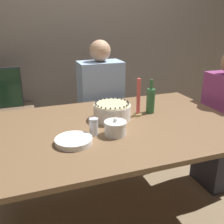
# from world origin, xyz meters

# --- Properties ---
(ground_plane) EXTENTS (12.00, 12.00, 0.00)m
(ground_plane) POSITION_xyz_m (0.00, 0.00, 0.00)
(ground_plane) COLOR #8C7556
(wall_behind) EXTENTS (8.00, 0.05, 2.60)m
(wall_behind) POSITION_xyz_m (0.00, 1.40, 1.30)
(wall_behind) COLOR slate
(wall_behind) RESTS_ON ground_plane
(dining_table) EXTENTS (1.69, 1.10, 0.76)m
(dining_table) POSITION_xyz_m (0.00, 0.00, 0.67)
(dining_table) COLOR brown
(dining_table) RESTS_ON ground_plane
(cake) EXTENTS (0.26, 0.26, 0.13)m
(cake) POSITION_xyz_m (0.02, 0.11, 0.82)
(cake) COLOR white
(cake) RESTS_ON dining_table
(sugar_bowl) EXTENTS (0.14, 0.14, 0.11)m
(sugar_bowl) POSITION_xyz_m (-0.05, -0.14, 0.80)
(sugar_bowl) COLOR white
(sugar_bowl) RESTS_ON dining_table
(sugar_shaker) EXTENTS (0.06, 0.06, 0.11)m
(sugar_shaker) POSITION_xyz_m (-0.18, -0.09, 0.81)
(sugar_shaker) COLOR white
(sugar_shaker) RESTS_ON dining_table
(plate_stack) EXTENTS (0.22, 0.22, 0.03)m
(plate_stack) POSITION_xyz_m (-0.32, -0.17, 0.78)
(plate_stack) COLOR white
(plate_stack) RESTS_ON dining_table
(candle) EXTENTS (0.06, 0.06, 0.28)m
(candle) POSITION_xyz_m (0.22, 0.11, 0.87)
(candle) COLOR tan
(candle) RESTS_ON dining_table
(bottle) EXTENTS (0.06, 0.06, 0.25)m
(bottle) POSITION_xyz_m (0.34, 0.14, 0.86)
(bottle) COLOR #2D6638
(bottle) RESTS_ON dining_table
(person_man_blue_shirt) EXTENTS (0.40, 0.34, 1.25)m
(person_man_blue_shirt) POSITION_xyz_m (0.13, 0.75, 0.55)
(person_man_blue_shirt) COLOR #595960
(person_man_blue_shirt) RESTS_ON ground_plane
(person_woman_floral) EXTENTS (0.34, 0.40, 1.21)m
(person_woman_floral) POSITION_xyz_m (1.04, 0.10, 0.53)
(person_woman_floral) COLOR #2D2D38
(person_woman_floral) RESTS_ON ground_plane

